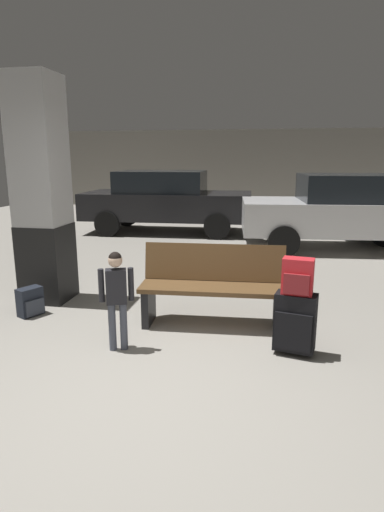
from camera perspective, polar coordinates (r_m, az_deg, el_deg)
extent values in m
cube|color=gray|center=(7.21, 2.25, -2.07)|extent=(18.00, 18.00, 0.10)
cube|color=gray|center=(15.78, 7.15, 11.48)|extent=(18.00, 0.12, 2.80)
cube|color=black|center=(5.87, -18.87, -0.81)|extent=(0.57, 0.57, 1.00)
cube|color=#B2B2B2|center=(5.71, -19.95, 13.11)|extent=(0.56, 0.56, 1.83)
cube|color=brown|center=(4.67, 2.76, -4.36)|extent=(1.62, 0.54, 0.05)
cube|color=brown|center=(4.85, 3.01, -0.82)|extent=(1.60, 0.21, 0.42)
cube|color=black|center=(4.85, -5.84, -6.65)|extent=(0.11, 0.40, 0.41)
cube|color=black|center=(4.75, 11.49, -7.28)|extent=(0.11, 0.40, 0.41)
cube|color=black|center=(4.17, 13.69, -8.61)|extent=(0.41, 0.28, 0.56)
cube|color=black|center=(4.09, 13.39, -9.94)|extent=(0.34, 0.09, 0.36)
cube|color=#A5A5AA|center=(4.16, 14.07, -4.79)|extent=(0.14, 0.05, 0.02)
cylinder|color=black|center=(4.39, 11.56, -11.65)|extent=(0.03, 0.05, 0.04)
cylinder|color=black|center=(4.35, 15.78, -12.14)|extent=(0.03, 0.05, 0.04)
cube|color=red|center=(4.03, 14.04, -2.66)|extent=(0.30, 0.20, 0.34)
cube|color=maroon|center=(3.96, 13.84, -3.73)|extent=(0.23, 0.07, 0.19)
cylinder|color=black|center=(3.99, 14.17, -0.48)|extent=(0.06, 0.03, 0.02)
cylinder|color=#4C5160|center=(4.24, -9.17, -9.30)|extent=(0.07, 0.07, 0.48)
cylinder|color=#4C5160|center=(4.24, -10.67, -9.35)|extent=(0.07, 0.07, 0.48)
cube|color=#232328|center=(4.10, -10.14, -4.05)|extent=(0.22, 0.18, 0.34)
cylinder|color=#232328|center=(4.10, -8.20, -3.76)|extent=(0.06, 0.06, 0.32)
cylinder|color=#232328|center=(4.10, -12.10, -3.90)|extent=(0.06, 0.06, 0.32)
sphere|color=beige|center=(4.03, -10.29, -0.57)|extent=(0.14, 0.14, 0.14)
sphere|color=black|center=(4.03, -10.30, -0.31)|extent=(0.12, 0.12, 0.12)
cylinder|color=#E5D84C|center=(4.19, -11.09, -3.47)|extent=(0.06, 0.06, 0.10)
cylinder|color=red|center=(4.17, -11.14, -2.48)|extent=(0.01, 0.01, 0.06)
cube|color=#1E232D|center=(5.42, -20.94, -5.73)|extent=(0.27, 0.32, 0.34)
cube|color=#333842|center=(5.36, -20.36, -6.48)|extent=(0.13, 0.22, 0.19)
cylinder|color=black|center=(5.38, -21.08, -4.14)|extent=(0.05, 0.06, 0.02)
cube|color=black|center=(10.63, -3.27, 6.82)|extent=(4.18, 1.89, 0.64)
cube|color=black|center=(10.61, -4.12, 9.94)|extent=(2.17, 1.64, 0.52)
cylinder|color=black|center=(11.30, 4.06, 5.29)|extent=(0.61, 0.23, 0.60)
cylinder|color=black|center=(9.72, 3.40, 4.02)|extent=(0.61, 0.23, 0.60)
cylinder|color=black|center=(11.76, -8.74, 5.49)|extent=(0.61, 0.23, 0.60)
cylinder|color=black|center=(10.25, -11.28, 4.26)|extent=(0.61, 0.23, 0.60)
cylinder|color=black|center=(9.80, 24.45, 2.92)|extent=(0.62, 0.25, 0.60)
cylinder|color=black|center=(11.30, 21.91, 4.38)|extent=(0.62, 0.25, 0.60)
cube|color=silver|center=(9.13, 19.87, 5.00)|extent=(4.24, 2.09, 0.64)
cube|color=black|center=(9.11, 21.08, 8.57)|extent=(2.24, 1.74, 0.52)
cylinder|color=black|center=(8.16, 12.20, 1.97)|extent=(0.62, 0.26, 0.60)
cylinder|color=black|center=(9.73, 11.10, 3.80)|extent=(0.62, 0.26, 0.60)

